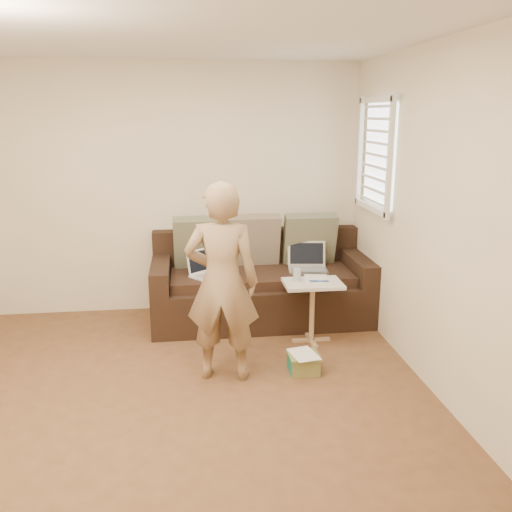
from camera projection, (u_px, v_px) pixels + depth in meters
The scene contains 18 objects.
floor at pixel (170, 415), 3.86m from camera, with size 4.50×4.50×0.00m, color brown.
ceiling at pixel (152, 22), 3.21m from camera, with size 4.50×4.50×0.00m, color white.
wall_back at pixel (170, 190), 5.69m from camera, with size 4.00×4.00×0.00m, color beige.
wall_front at pixel (128, 430), 1.38m from camera, with size 4.00×4.00×0.00m, color beige.
wall_right at pixel (453, 229), 3.78m from camera, with size 4.50×4.50×0.00m, color beige.
window_blinds at pixel (376, 155), 5.12m from camera, with size 0.12×0.88×1.08m, color white, non-canonical shape.
sofa at pixel (261, 280), 5.57m from camera, with size 2.20×0.95×0.85m, color black, non-canonical shape.
pillow_left at pixel (201, 243), 5.59m from camera, with size 0.55×0.14×0.55m, color #565942, non-canonical shape.
pillow_mid at pixel (253, 240), 5.70m from camera, with size 0.55×0.14×0.55m, color #6D5F4E, non-canonical shape.
pillow_right at pixel (310, 239), 5.75m from camera, with size 0.55×0.14×0.55m, color #565942, non-canonical shape.
laptop_silver at pixel (308, 271), 5.56m from camera, with size 0.39×0.28×0.26m, color #B7BABC, non-canonical shape.
laptop_white at pixel (210, 276), 5.38m from camera, with size 0.36×0.26×0.26m, color white, non-canonical shape.
person at pixel (222, 282), 4.24m from camera, with size 0.58×0.40×1.60m, color #90754E.
side_table at pixel (312, 312), 5.05m from camera, with size 0.53×0.37×0.58m, color silver, non-canonical shape.
drinking_glass at pixel (297, 275), 4.99m from camera, with size 0.07×0.07×0.12m, color silver, non-canonical shape.
scissors at pixel (319, 281), 4.97m from camera, with size 0.18×0.10×0.02m, color silver, non-canonical shape.
paper_on_table at pixel (317, 279), 5.06m from camera, with size 0.21×0.30×0.00m, color white, non-canonical shape.
striped_box at pixel (303, 363), 4.50m from camera, with size 0.25×0.25×0.16m, color orange, non-canonical shape.
Camera 1 is at (0.16, -3.50, 2.08)m, focal length 38.17 mm.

